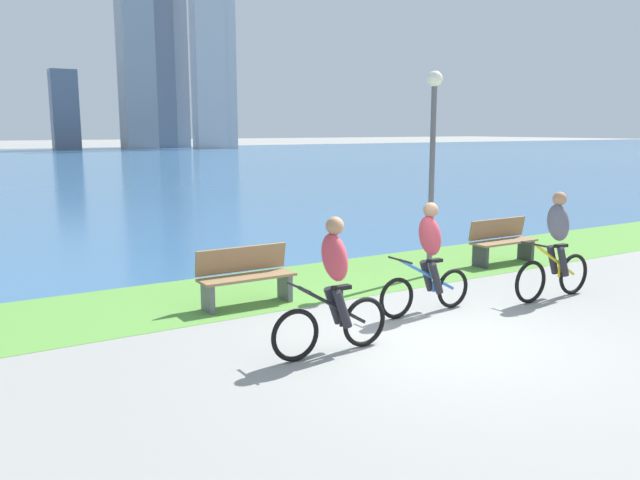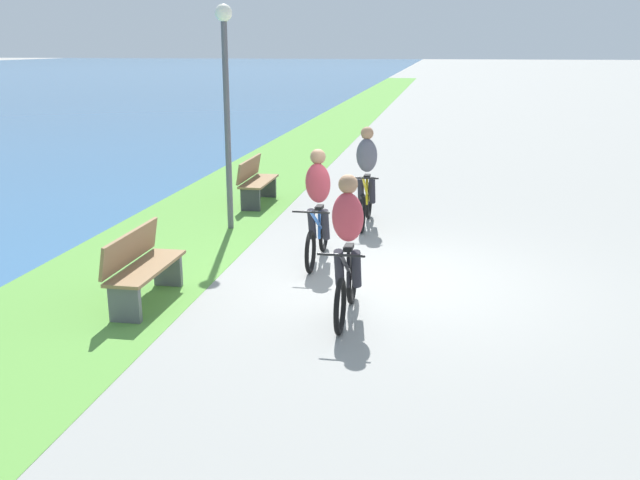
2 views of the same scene
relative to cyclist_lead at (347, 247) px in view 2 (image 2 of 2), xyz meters
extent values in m
plane|color=gray|center=(1.41, -0.26, -0.83)|extent=(300.00, 300.00, 0.00)
cube|color=#59933D|center=(1.41, 3.26, -0.83)|extent=(120.00, 2.67, 0.01)
torus|color=black|center=(-0.53, 0.00, -0.52)|extent=(0.63, 0.06, 0.63)
torus|color=black|center=(0.46, 0.00, -0.52)|extent=(0.63, 0.06, 0.63)
cylinder|color=black|center=(-0.01, 0.00, -0.23)|extent=(0.96, 0.04, 0.60)
cylinder|color=black|center=(0.11, 0.00, -0.28)|extent=(0.04, 0.04, 0.47)
cube|color=black|center=(0.11, 0.00, -0.03)|extent=(0.24, 0.10, 0.05)
cylinder|color=black|center=(-0.48, 0.00, 0.05)|extent=(0.03, 0.52, 0.03)
ellipsoid|color=#BF3F4C|center=(0.01, 0.00, 0.35)|extent=(0.40, 0.36, 0.65)
sphere|color=#A57A59|center=(0.01, 0.00, 0.73)|extent=(0.22, 0.22, 0.22)
cylinder|color=#26262D|center=(0.06, -0.10, -0.27)|extent=(0.27, 0.11, 0.49)
cylinder|color=#26262D|center=(0.06, 0.10, -0.27)|extent=(0.27, 0.11, 0.49)
torus|color=black|center=(1.55, 0.72, -0.53)|extent=(0.60, 0.06, 0.60)
torus|color=black|center=(2.62, 0.72, -0.53)|extent=(0.60, 0.06, 0.60)
cylinder|color=blue|center=(2.11, 0.72, -0.26)|extent=(1.05, 0.04, 0.59)
cylinder|color=blue|center=(2.25, 0.72, -0.31)|extent=(0.04, 0.04, 0.45)
cube|color=black|center=(2.25, 0.72, -0.06)|extent=(0.24, 0.10, 0.05)
cylinder|color=black|center=(1.60, 0.72, 0.02)|extent=(0.03, 0.52, 0.03)
ellipsoid|color=#BF3F4C|center=(2.14, 0.72, 0.32)|extent=(0.40, 0.36, 0.65)
sphere|color=#A57A59|center=(2.14, 0.72, 0.70)|extent=(0.22, 0.22, 0.22)
cylinder|color=#26262D|center=(2.19, 0.62, -0.30)|extent=(0.27, 0.11, 0.49)
cylinder|color=#26262D|center=(2.19, 0.82, -0.30)|extent=(0.27, 0.11, 0.49)
torus|color=black|center=(3.83, 0.28, -0.50)|extent=(0.68, 0.06, 0.68)
torus|color=black|center=(4.87, 0.28, -0.50)|extent=(0.68, 0.06, 0.68)
cylinder|color=gold|center=(4.38, 0.28, -0.20)|extent=(1.01, 0.04, 0.63)
cylinder|color=gold|center=(4.51, 0.28, -0.25)|extent=(0.04, 0.04, 0.49)
cube|color=black|center=(4.51, 0.28, 0.01)|extent=(0.24, 0.10, 0.05)
cylinder|color=black|center=(3.88, 0.28, 0.09)|extent=(0.03, 0.52, 0.03)
ellipsoid|color=#595966|center=(4.40, 0.28, 0.39)|extent=(0.40, 0.36, 0.65)
sphere|color=#A57A59|center=(4.40, 0.28, 0.77)|extent=(0.22, 0.22, 0.22)
cylinder|color=#26262D|center=(4.45, 0.18, -0.23)|extent=(0.27, 0.11, 0.49)
cylinder|color=#26262D|center=(4.45, 0.38, -0.23)|extent=(0.27, 0.11, 0.49)
cube|color=olive|center=(5.74, 2.55, -0.38)|extent=(1.50, 0.45, 0.04)
cube|color=olive|center=(5.74, 2.75, -0.13)|extent=(1.50, 0.11, 0.40)
cube|color=#38383D|center=(6.39, 2.55, -0.61)|extent=(0.08, 0.37, 0.45)
cube|color=#38383D|center=(5.09, 2.55, -0.61)|extent=(0.08, 0.37, 0.45)
cube|color=olive|center=(0.03, 2.46, -0.38)|extent=(1.50, 0.45, 0.04)
cube|color=olive|center=(0.03, 2.65, -0.13)|extent=(1.50, 0.11, 0.40)
cube|color=#595960|center=(0.68, 2.46, -0.61)|extent=(0.08, 0.37, 0.45)
cube|color=#595960|center=(-0.62, 2.46, -0.61)|extent=(0.08, 0.37, 0.45)
cylinder|color=#595960|center=(3.77, 2.55, 0.89)|extent=(0.10, 0.10, 3.45)
sphere|color=white|center=(3.77, 2.55, 2.72)|extent=(0.28, 0.28, 0.28)
camera|label=1|loc=(-4.07, -6.25, 1.86)|focal=36.05mm
camera|label=2|loc=(-7.74, -1.05, 2.23)|focal=40.09mm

